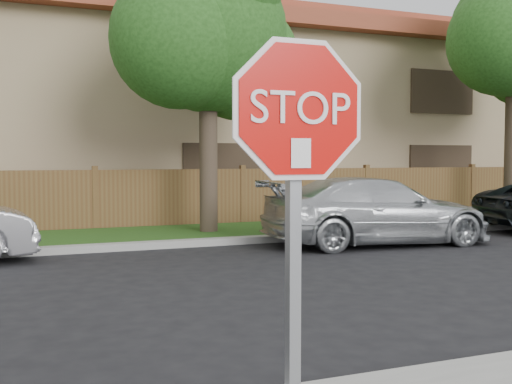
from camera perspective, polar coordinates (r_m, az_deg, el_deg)
name	(u,v)px	position (r m, az deg, el deg)	size (l,w,h in m)	color
far_curb	(114,247)	(12.66, -13.39, -5.13)	(70.00, 0.30, 0.15)	gray
grass_strip	(104,238)	(14.29, -14.31, -4.25)	(70.00, 3.00, 0.12)	#1E4714
fence	(95,201)	(15.80, -15.06, -0.85)	(70.00, 0.12, 1.60)	brown
apartment_building	(75,110)	(21.39, -16.83, 7.49)	(35.20, 9.20, 7.20)	tan
tree_mid	(210,33)	(14.76, -4.39, 14.87)	(4.80, 3.90, 7.35)	#382B21
stop_sign	(297,173)	(3.08, 3.93, 1.83)	(1.01, 0.13, 2.55)	gray
sedan_right	(377,211)	(13.41, 11.42, -1.78)	(2.07, 5.09, 1.48)	silver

